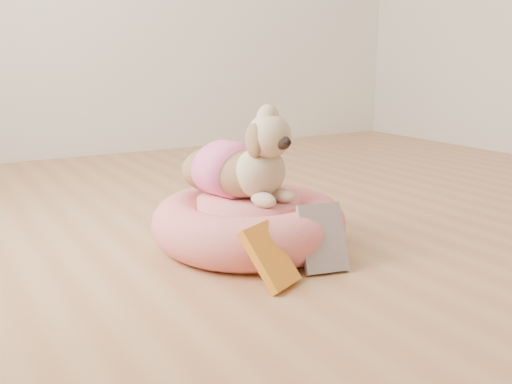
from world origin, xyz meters
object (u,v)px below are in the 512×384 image
dog (241,150)px  book_white (323,238)px  book_yellow (270,257)px  pet_bed (249,223)px

dog → book_white: 0.42m
book_yellow → book_white: bearing=-19.0°
pet_bed → dog: 0.26m
dog → book_yellow: size_ratio=2.26×
dog → book_white: (0.10, -0.34, -0.24)m
dog → book_yellow: (-0.11, -0.36, -0.25)m
book_yellow → book_white: book_white is taller
pet_bed → book_white: bearing=-74.8°
pet_bed → book_white: 0.33m
pet_bed → dog: size_ratio=1.49×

